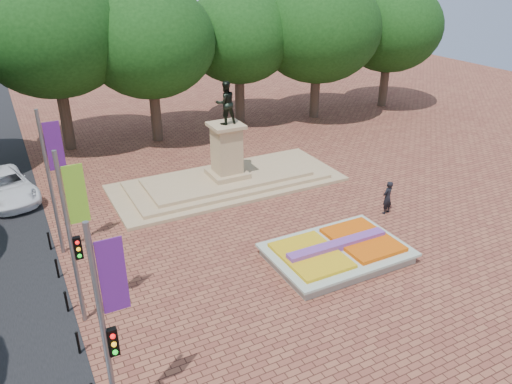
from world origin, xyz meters
TOP-DOWN VIEW (x-y plane):
  - ground at (0.00, 0.00)m, footprint 90.00×90.00m
  - flower_bed at (1.03, -2.00)m, footprint 6.30×4.30m
  - monument at (0.00, 8.00)m, footprint 14.00×6.00m
  - tree_row_back at (2.33, 18.00)m, footprint 44.80×8.80m
  - banner_poles at (-10.08, -1.31)m, footprint 0.88×11.17m
  - bollard_row at (-10.70, -1.50)m, footprint 0.12×13.12m
  - van at (-12.22, 11.99)m, footprint 3.88×6.30m
  - pedestrian at (6.13, 0.53)m, footprint 0.79×0.62m

SIDE VIEW (x-z plane):
  - ground at x=0.00m, z-range 0.00..0.00m
  - flower_bed at x=1.03m, z-range -0.08..0.83m
  - bollard_row at x=-10.70m, z-range 0.04..1.02m
  - van at x=-12.22m, z-range 0.00..1.63m
  - monument at x=0.00m, z-range -2.32..4.09m
  - pedestrian at x=6.13m, z-range 0.00..1.89m
  - banner_poles at x=-10.08m, z-range 0.38..7.38m
  - tree_row_back at x=2.33m, z-range 1.46..11.89m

